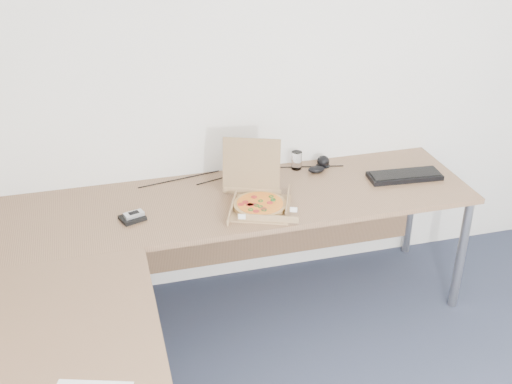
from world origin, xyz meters
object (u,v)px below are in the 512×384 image
object	(u,v)px
drinking_glass	(297,160)
wallet	(132,218)
keyboard	(404,176)
desk	(196,254)
pizza_box	(259,201)

from	to	relation	value
drinking_glass	wallet	xyz separation A→B (m)	(-0.98, -0.34, -0.04)
keyboard	wallet	size ratio (longest dim) A/B	3.56
desk	drinking_glass	bearing A→B (deg)	43.68
drinking_glass	wallet	size ratio (longest dim) A/B	0.92
pizza_box	keyboard	bearing A→B (deg)	28.05
drinking_glass	keyboard	xyz separation A→B (m)	(0.55, -0.27, -0.04)
desk	drinking_glass	size ratio (longest dim) A/B	23.53
pizza_box	wallet	xyz separation A→B (m)	(-0.65, 0.04, -0.03)
pizza_box	wallet	bearing A→B (deg)	-162.43
desk	wallet	xyz separation A→B (m)	(-0.26, 0.35, 0.04)
pizza_box	keyboard	distance (m)	0.89
keyboard	wallet	distance (m)	1.53
pizza_box	drinking_glass	xyz separation A→B (m)	(0.33, 0.38, 0.02)
desk	wallet	world-z (taller)	wallet
drinking_glass	keyboard	distance (m)	0.62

